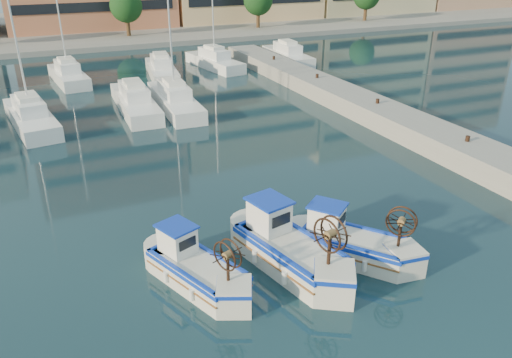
% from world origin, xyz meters
% --- Properties ---
extents(ground, '(300.00, 300.00, 0.00)m').
position_xyz_m(ground, '(0.00, 0.00, 0.00)').
color(ground, '#1B3E47').
rests_on(ground, ground).
extents(quay, '(3.00, 60.00, 1.20)m').
position_xyz_m(quay, '(13.00, 8.00, 0.60)').
color(quay, gray).
rests_on(quay, ground).
extents(yacht_marina, '(37.12, 22.12, 11.50)m').
position_xyz_m(yacht_marina, '(-3.03, 27.74, 0.53)').
color(yacht_marina, white).
rests_on(yacht_marina, ground).
extents(fishing_boat_a, '(2.91, 4.13, 2.49)m').
position_xyz_m(fishing_boat_a, '(-3.92, 1.49, 0.69)').
color(fishing_boat_a, silver).
rests_on(fishing_boat_a, ground).
extents(fishing_boat_b, '(2.94, 4.87, 2.95)m').
position_xyz_m(fishing_boat_b, '(-0.50, 1.10, 0.81)').
color(fishing_boat_b, silver).
rests_on(fishing_boat_b, ground).
extents(fishing_boat_c, '(3.77, 4.14, 2.58)m').
position_xyz_m(fishing_boat_c, '(1.88, 0.65, 0.71)').
color(fishing_boat_c, silver).
rests_on(fishing_boat_c, ground).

